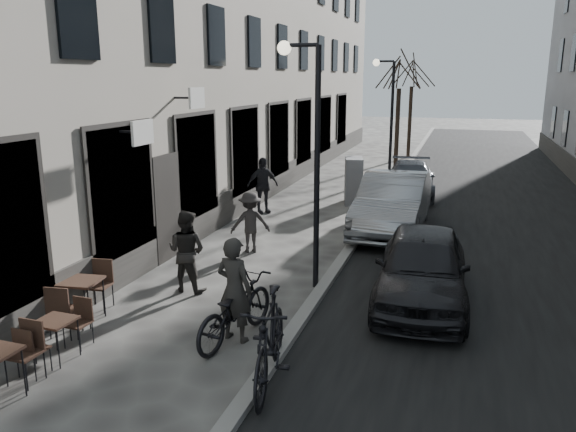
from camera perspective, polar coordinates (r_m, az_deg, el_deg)
The scene contains 18 objects.
road at distance 21.50m, azimuth 19.71°, elevation 1.33°, with size 7.30×60.00×0.00m, color black.
kerb at distance 21.63m, azimuth 10.04°, elevation 2.16°, with size 0.25×60.00×0.12m, color gray.
streetlamp_near at distance 11.49m, azimuth 2.16°, elevation 7.78°, with size 0.90×0.28×5.09m.
streetlamp_far at distance 23.25m, azimuth 10.10°, elevation 10.69°, with size 0.90×0.28×5.09m.
tree_near at distance 26.19m, azimuth 11.29°, elevation 14.27°, with size 2.40×2.40×5.70m.
tree_far at distance 32.16m, azimuth 12.52°, elevation 14.10°, with size 2.40×2.40×5.70m.
bistro_set_b at distance 9.79m, azimuth -22.47°, elevation -11.15°, with size 0.58×1.37×0.81m.
bistro_set_c at distance 11.02m, azimuth -20.17°, elevation -7.68°, with size 0.74×1.65×0.95m.
utility_cabinet at distance 20.05m, azimuth 6.67°, elevation 3.58°, with size 0.60×1.09×1.64m, color slate.
bicycle at distance 9.70m, azimuth -5.41°, elevation -9.39°, with size 0.74×2.12×1.12m, color black.
cyclist_rider at distance 9.57m, azimuth -5.46°, elevation -7.44°, with size 0.67×0.44×1.82m, color #282522.
pedestrian_near at distance 11.89m, azimuth -10.26°, elevation -3.52°, with size 0.84×0.66×1.73m, color black.
pedestrian_mid at distance 14.37m, azimuth -3.85°, elevation -0.63°, with size 1.01×0.58×1.57m, color #2B2826.
pedestrian_far at distance 18.49m, azimuth -2.61°, elevation 3.12°, with size 1.09×0.45×1.86m, color black.
car_near at distance 11.45m, azimuth 13.47°, elevation -5.04°, with size 1.75×4.35×1.48m, color black.
car_mid at distance 16.55m, azimuth 10.62°, elevation 1.30°, with size 1.78×5.10×1.68m, color gray.
car_far at distance 21.71m, azimuth 12.29°, elevation 3.65°, with size 1.78×4.39×1.27m, color #3A3D45.
moped at distance 8.32m, azimuth -1.87°, elevation -12.51°, with size 0.65×2.29×1.37m, color black.
Camera 1 is at (2.82, -5.03, 4.39)m, focal length 35.00 mm.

